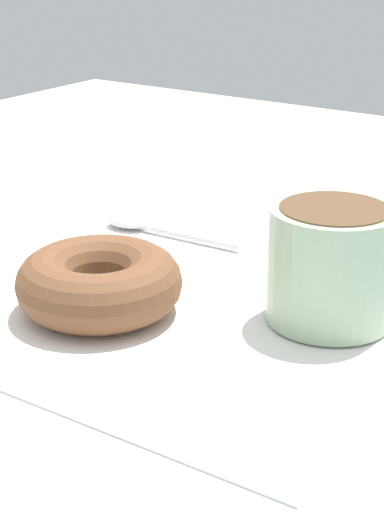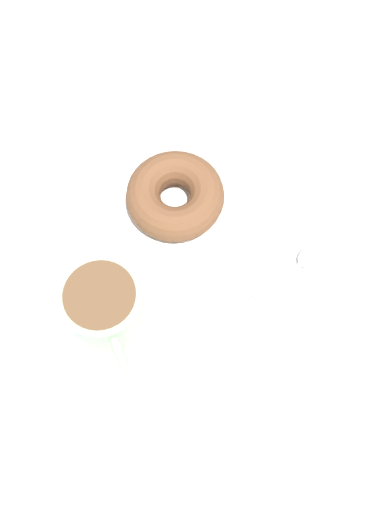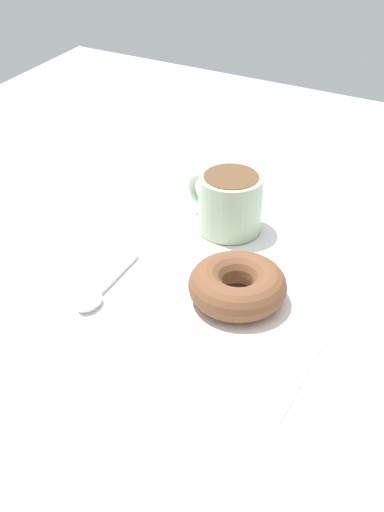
# 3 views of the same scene
# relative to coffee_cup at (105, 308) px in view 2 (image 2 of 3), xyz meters

# --- Properties ---
(ground_plane) EXTENTS (1.20, 1.20, 0.02)m
(ground_plane) POSITION_rel_coffee_cup_xyz_m (0.10, 0.01, -0.05)
(ground_plane) COLOR #B2BCC6
(napkin) EXTENTS (0.35, 0.35, 0.00)m
(napkin) POSITION_rel_coffee_cup_xyz_m (0.10, 0.00, -0.04)
(napkin) COLOR white
(napkin) RESTS_ON ground_plane
(coffee_cup) EXTENTS (0.08, 0.11, 0.07)m
(coffee_cup) POSITION_rel_coffee_cup_xyz_m (0.00, 0.00, 0.00)
(coffee_cup) COLOR #9EB793
(coffee_cup) RESTS_ON napkin
(donut) EXTENTS (0.11, 0.11, 0.04)m
(donut) POSITION_rel_coffee_cup_xyz_m (0.13, 0.07, -0.02)
(donut) COLOR brown
(donut) RESTS_ON napkin
(spoon) EXTENTS (0.12, 0.03, 0.01)m
(spoon) POSITION_rel_coffee_cup_xyz_m (0.20, -0.06, -0.03)
(spoon) COLOR silver
(spoon) RESTS_ON napkin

